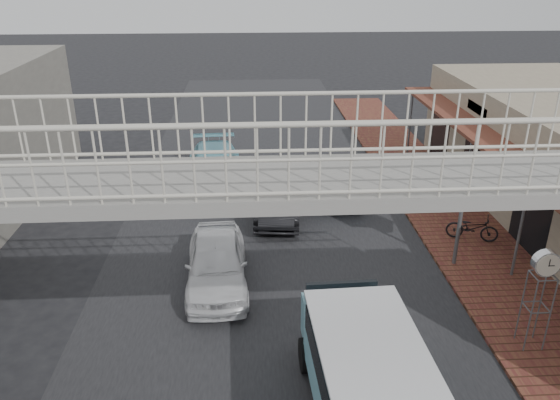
{
  "coord_description": "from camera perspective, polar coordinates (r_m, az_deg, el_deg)",
  "views": [
    {
      "loc": [
        -0.54,
        -12.07,
        8.37
      ],
      "look_at": [
        0.34,
        2.86,
        1.8
      ],
      "focal_mm": 35.0,
      "sensor_mm": 36.0,
      "label": 1
    }
  ],
  "objects": [
    {
      "name": "ground",
      "position": [
        14.7,
        -0.68,
        -11.0
      ],
      "size": [
        120.0,
        120.0,
        0.0
      ],
      "primitive_type": "plane",
      "color": "black",
      "rests_on": "ground"
    },
    {
      "name": "road_strip",
      "position": [
        14.7,
        -0.68,
        -10.99
      ],
      "size": [
        10.0,
        60.0,
        0.01
      ],
      "primitive_type": "cube",
      "color": "black",
      "rests_on": "ground"
    },
    {
      "name": "sidewalk",
      "position": [
        18.6,
        19.34,
        -4.32
      ],
      "size": [
        3.0,
        40.0,
        0.1
      ],
      "primitive_type": "cube",
      "color": "brown",
      "rests_on": "ground"
    },
    {
      "name": "footbridge",
      "position": [
        9.61,
        0.4,
        -9.0
      ],
      "size": [
        16.4,
        2.4,
        6.34
      ],
      "color": "gray",
      "rests_on": "ground"
    },
    {
      "name": "white_hatchback",
      "position": [
        15.31,
        -6.64,
        -6.51
      ],
      "size": [
        1.83,
        4.2,
        1.41
      ],
      "primitive_type": "imported",
      "rotation": [
        0.0,
        0.0,
        0.04
      ],
      "color": "white",
      "rests_on": "ground"
    },
    {
      "name": "dark_sedan",
      "position": [
        19.43,
        -0.14,
        0.5
      ],
      "size": [
        1.89,
        4.43,
        1.42
      ],
      "primitive_type": "imported",
      "rotation": [
        0.0,
        0.0,
        -0.09
      ],
      "color": "black",
      "rests_on": "ground"
    },
    {
      "name": "angkot_curb",
      "position": [
        21.38,
        5.03,
        2.55
      ],
      "size": [
        2.44,
        5.0,
        1.37
      ],
      "primitive_type": "imported",
      "rotation": [
        0.0,
        0.0,
        3.11
      ],
      "color": "#73AAC8",
      "rests_on": "ground"
    },
    {
      "name": "angkot_far",
      "position": [
        22.03,
        -6.86,
        3.31
      ],
      "size": [
        2.37,
        5.29,
        1.51
      ],
      "primitive_type": "imported",
      "rotation": [
        0.0,
        0.0,
        0.05
      ],
      "color": "#76BCCC",
      "rests_on": "ground"
    },
    {
      "name": "angkot_van",
      "position": [
        10.87,
        8.83,
        -16.89
      ],
      "size": [
        2.14,
        4.4,
        2.12
      ],
      "rotation": [
        0.0,
        0.0,
        0.04
      ],
      "color": "black",
      "rests_on": "ground"
    },
    {
      "name": "motorcycle_near",
      "position": [
        18.57,
        19.45,
        -2.74
      ],
      "size": [
        1.71,
        1.09,
        0.85
      ],
      "primitive_type": "imported",
      "rotation": [
        0.0,
        0.0,
        1.21
      ],
      "color": "black",
      "rests_on": "sidewalk"
    },
    {
      "name": "motorcycle_far",
      "position": [
        22.21,
        12.11,
        2.88
      ],
      "size": [
        1.93,
        1.34,
        1.14
      ],
      "primitive_type": "imported",
      "rotation": [
        0.0,
        0.0,
        1.1
      ],
      "color": "black",
      "rests_on": "sidewalk"
    },
    {
      "name": "street_clock",
      "position": [
        13.44,
        25.95,
        -6.39
      ],
      "size": [
        0.61,
        0.49,
        2.5
      ],
      "rotation": [
        0.0,
        0.0,
        0.0
      ],
      "color": "#59595B",
      "rests_on": "sidewalk"
    },
    {
      "name": "arrow_sign",
      "position": [
        16.26,
        21.78,
        2.12
      ],
      "size": [
        2.03,
        1.31,
        3.41
      ],
      "rotation": [
        0.0,
        0.0,
        -0.14
      ],
      "color": "#59595B",
      "rests_on": "sidewalk"
    }
  ]
}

